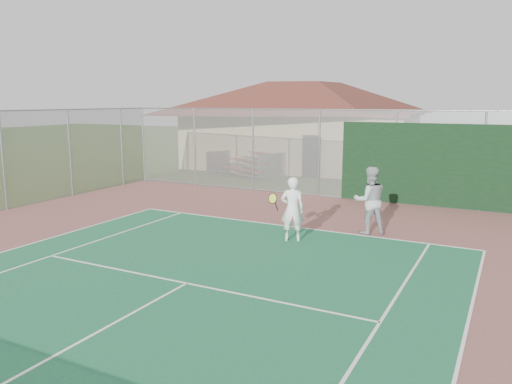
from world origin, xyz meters
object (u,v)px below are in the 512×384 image
player_white_front (292,209)px  player_grey_back (370,201)px  bleachers (247,163)px  clubhouse (304,116)px

player_white_front → player_grey_back: player_grey_back is taller
player_grey_back → bleachers: bearing=-75.8°
bleachers → player_white_front: size_ratio=2.22×
clubhouse → player_white_front: bearing=-73.6°
clubhouse → player_grey_back: 15.55m
clubhouse → bleachers: (-1.25, -4.83, -2.32)m
clubhouse → player_grey_back: size_ratio=7.21×
bleachers → player_grey_back: bearing=-19.9°
clubhouse → player_white_front: (5.83, -15.21, -2.06)m
bleachers → player_white_front: 12.57m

